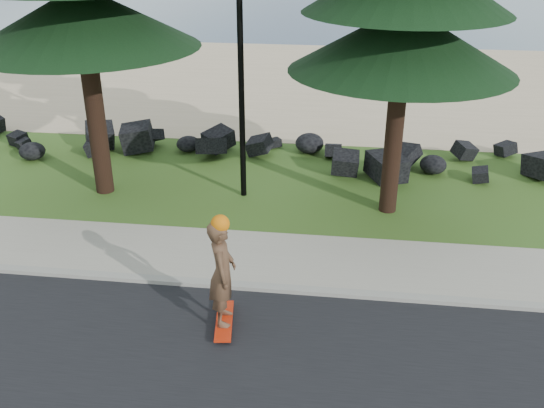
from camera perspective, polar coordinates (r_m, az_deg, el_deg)
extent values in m
plane|color=#3A591B|center=(12.28, -5.20, -5.39)|extent=(160.00, 160.00, 0.00)
cube|color=gray|center=(11.52, -6.14, -7.48)|extent=(160.00, 0.20, 0.10)
cube|color=#9E9584|center=(12.43, -5.01, -4.76)|extent=(160.00, 2.00, 0.08)
cube|color=tan|center=(25.65, 1.66, 11.52)|extent=(160.00, 15.00, 0.01)
cylinder|color=black|center=(13.85, -3.03, 16.05)|extent=(0.14, 0.14, 8.00)
cube|color=red|center=(10.46, -4.52, -10.89)|extent=(0.43, 1.15, 0.04)
imported|color=brown|center=(9.92, -4.71, -6.47)|extent=(0.54, 0.74, 1.87)
sphere|color=orange|center=(9.47, -4.90, -1.88)|extent=(0.30, 0.30, 0.30)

